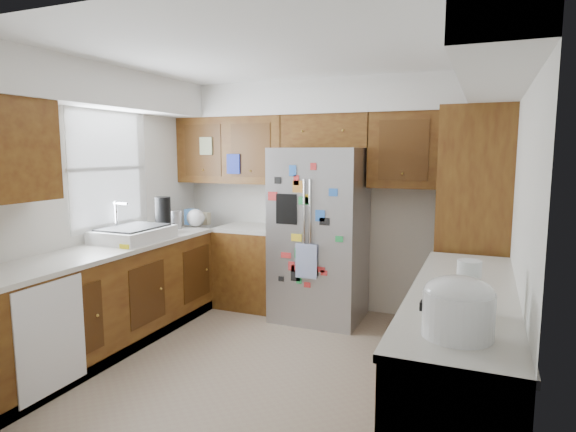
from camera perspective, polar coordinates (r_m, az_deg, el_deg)
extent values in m
plane|color=gray|center=(4.24, -1.80, -16.92)|extent=(3.60, 3.60, 0.00)
cube|color=silver|center=(5.38, 5.16, 2.15)|extent=(3.60, 0.04, 2.50)
cube|color=silver|center=(4.91, -21.40, 1.12)|extent=(0.04, 3.20, 2.50)
cube|color=silver|center=(3.56, 25.58, -1.42)|extent=(0.04, 3.20, 2.50)
cube|color=silver|center=(2.54, -16.94, -4.38)|extent=(3.60, 0.04, 2.50)
cube|color=white|center=(3.93, -1.96, 18.60)|extent=(3.60, 3.20, 0.02)
cube|color=silver|center=(5.20, 4.66, 13.83)|extent=(3.60, 0.38, 0.35)
cube|color=silver|center=(4.79, -20.35, 13.93)|extent=(0.38, 3.20, 0.35)
cube|color=silver|center=(3.56, 23.45, 16.10)|extent=(0.38, 3.20, 0.35)
cube|color=#49220E|center=(5.65, -6.47, 7.73)|extent=(1.33, 0.34, 0.75)
cube|color=#49220E|center=(4.97, 17.34, 7.44)|extent=(1.33, 0.34, 0.75)
cube|color=white|center=(4.95, -20.70, 5.27)|extent=(0.02, 0.90, 1.05)
cube|color=white|center=(4.92, -20.37, 5.28)|extent=(0.01, 1.02, 1.15)
cube|color=#1C2DA3|center=(5.43, -6.49, 6.15)|extent=(0.16, 0.02, 0.22)
cube|color=beige|center=(5.61, -9.69, 8.18)|extent=(0.16, 0.02, 0.20)
cube|color=#49220E|center=(4.65, -20.78, -9.39)|extent=(0.60, 2.60, 0.88)
cube|color=#49220E|center=(5.55, -4.09, -6.16)|extent=(0.75, 0.60, 0.88)
cube|color=beige|center=(4.54, -21.06, -3.83)|extent=(0.63, 2.60, 0.04)
cube|color=beige|center=(5.46, -4.14, -1.47)|extent=(0.75, 0.60, 0.04)
cube|color=black|center=(4.78, -20.55, -13.87)|extent=(0.60, 2.60, 0.10)
cube|color=white|center=(3.88, -26.20, -12.81)|extent=(0.01, 0.58, 0.80)
cube|color=#49220E|center=(3.32, 19.79, -16.35)|extent=(0.60, 2.25, 0.88)
cube|color=beige|center=(3.16, 20.17, -8.70)|extent=(0.63, 2.25, 0.04)
cube|color=black|center=(3.49, 19.47, -22.22)|extent=(0.60, 2.25, 0.10)
cube|color=#49220E|center=(4.72, 21.11, -1.26)|extent=(0.60, 0.90, 2.15)
cube|color=#ABABB1|center=(5.05, 3.77, -2.20)|extent=(0.90, 0.75, 1.80)
cylinder|color=silver|center=(4.68, 1.91, -1.12)|extent=(0.02, 0.02, 0.90)
cylinder|color=silver|center=(4.66, 2.60, -1.17)|extent=(0.02, 0.02, 0.90)
cube|color=black|center=(4.74, -0.19, 0.82)|extent=(0.22, 0.01, 0.30)
cube|color=white|center=(4.72, 2.17, -5.37)|extent=(0.22, 0.01, 0.34)
cube|color=red|center=(4.81, -0.25, -4.68)|extent=(0.11, 0.00, 0.06)
cube|color=black|center=(4.89, -0.83, -7.46)|extent=(0.06, 0.00, 0.05)
cube|color=green|center=(4.76, 1.14, -4.45)|extent=(0.06, 0.00, 0.10)
cube|color=red|center=(4.80, 2.29, -8.16)|extent=(0.07, 0.00, 0.05)
cube|color=black|center=(4.74, 3.28, -6.69)|extent=(0.06, 0.00, 0.07)
cube|color=red|center=(4.71, 4.28, -6.75)|extent=(0.07, 0.00, 0.05)
cube|color=black|center=(4.82, 0.89, -7.10)|extent=(0.10, 0.00, 0.11)
cube|color=yellow|center=(4.74, 0.99, -2.58)|extent=(0.11, 0.00, 0.07)
cube|color=orange|center=(4.67, 1.14, 3.51)|extent=(0.11, 0.00, 0.12)
cube|color=green|center=(4.59, 6.08, -2.74)|extent=(0.08, 0.00, 0.06)
cube|color=black|center=(4.61, 4.34, -0.67)|extent=(0.10, 0.00, 0.07)
cube|color=yellow|center=(4.65, 2.18, 2.03)|extent=(0.07, 0.00, 0.09)
cube|color=green|center=(4.82, 1.31, -7.63)|extent=(0.06, 0.00, 0.07)
cube|color=red|center=(4.78, -1.84, 2.37)|extent=(0.10, 0.00, 0.09)
cube|color=red|center=(4.82, 0.40, -5.96)|extent=(0.07, 0.00, 0.09)
cube|color=blue|center=(4.62, 3.81, 0.03)|extent=(0.09, 0.00, 0.11)
cube|color=blue|center=(4.55, 5.38, 2.80)|extent=(0.09, 0.00, 0.07)
cube|color=red|center=(4.81, 0.75, -6.24)|extent=(0.06, 0.00, 0.07)
cube|color=red|center=(4.60, 3.02, 5.88)|extent=(0.06, 0.00, 0.07)
cube|color=green|center=(4.66, 1.88, 1.83)|extent=(0.11, 0.00, 0.08)
cube|color=red|center=(4.72, 3.76, -6.35)|extent=(0.11, 0.00, 0.05)
cube|color=black|center=(4.75, -1.23, 4.24)|extent=(0.07, 0.00, 0.07)
cube|color=blue|center=(4.68, 0.54, 5.39)|extent=(0.07, 0.00, 0.11)
cube|color=red|center=(4.67, 0.98, 4.26)|extent=(0.06, 0.00, 0.10)
cube|color=#49220E|center=(5.20, 4.69, 9.97)|extent=(0.96, 0.34, 0.35)
sphere|color=blue|center=(5.36, 0.93, 13.45)|extent=(0.31, 0.31, 0.31)
cylinder|color=black|center=(5.19, 6.71, 12.87)|extent=(0.31, 0.31, 0.18)
ellipsoid|color=#333338|center=(5.20, 6.72, 13.86)|extent=(0.29, 0.29, 0.13)
cube|color=white|center=(4.82, -17.84, -2.07)|extent=(0.52, 0.70, 0.12)
cube|color=black|center=(4.81, -17.87, -1.31)|extent=(0.44, 0.60, 0.02)
cylinder|color=silver|center=(4.93, -19.70, -0.07)|extent=(0.02, 0.02, 0.30)
cylinder|color=silver|center=(4.87, -19.24, 1.41)|extent=(0.16, 0.02, 0.02)
cube|color=yellow|center=(4.50, -18.12, -3.28)|extent=(0.10, 0.18, 0.04)
cube|color=black|center=(5.16, -14.53, -1.44)|extent=(0.18, 0.14, 0.10)
cylinder|color=black|center=(5.13, -14.60, 0.65)|extent=(0.16, 0.16, 0.28)
cylinder|color=#ABABB1|center=(5.43, -13.24, -0.42)|extent=(0.14, 0.14, 0.20)
sphere|color=white|center=(5.51, -10.89, -0.23)|extent=(0.20, 0.20, 0.20)
cube|color=#3F72B2|center=(5.69, -11.34, -0.11)|extent=(0.14, 0.10, 0.18)
cube|color=#BFB28C|center=(5.66, -9.78, -0.31)|extent=(0.10, 0.08, 0.14)
cylinder|color=white|center=(5.11, -14.74, -1.47)|extent=(0.08, 0.08, 0.11)
cylinder|color=white|center=(2.38, 19.50, -10.90)|extent=(0.32, 0.32, 0.21)
ellipsoid|color=white|center=(2.35, 19.61, -8.43)|extent=(0.31, 0.31, 0.14)
cube|color=black|center=(2.38, 15.89, -10.18)|extent=(0.04, 0.06, 0.04)
cylinder|color=white|center=(2.73, 20.59, -7.83)|extent=(0.12, 0.12, 0.28)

